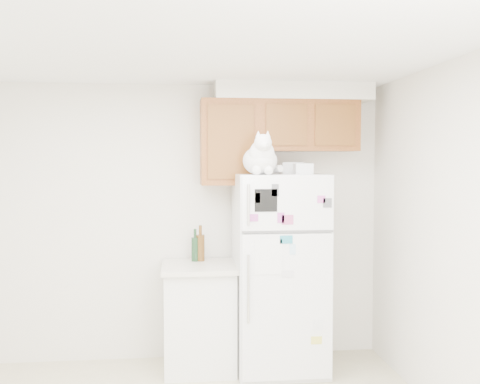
{
  "coord_description": "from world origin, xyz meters",
  "views": [
    {
      "loc": [
        0.04,
        -3.13,
        1.81
      ],
      "look_at": [
        0.57,
        1.55,
        1.55
      ],
      "focal_mm": 42.0,
      "sensor_mm": 36.0,
      "label": 1
    }
  ],
  "objects": [
    {
      "name": "room_shell",
      "position": [
        0.12,
        0.24,
        1.67
      ],
      "size": [
        3.84,
        4.04,
        2.52
      ],
      "color": "silver",
      "rests_on": "ground_plane"
    },
    {
      "name": "refrigerator",
      "position": [
        0.92,
        1.61,
        0.85
      ],
      "size": [
        0.76,
        0.78,
        1.7
      ],
      "color": "white",
      "rests_on": "ground_plane"
    },
    {
      "name": "base_counter",
      "position": [
        0.23,
        1.68,
        0.46
      ],
      "size": [
        0.64,
        0.64,
        0.92
      ],
      "color": "white",
      "rests_on": "ground_plane"
    },
    {
      "name": "cat",
      "position": [
        0.72,
        1.39,
        1.83
      ],
      "size": [
        0.35,
        0.51,
        0.36
      ],
      "color": "white",
      "rests_on": "refrigerator"
    },
    {
      "name": "storage_box_back",
      "position": [
        1.07,
        1.74,
        1.75
      ],
      "size": [
        0.21,
        0.18,
        0.1
      ],
      "primitive_type": "cube",
      "rotation": [
        0.0,
        0.0,
        -0.34
      ],
      "color": "white",
      "rests_on": "refrigerator"
    },
    {
      "name": "storage_box_front",
      "position": [
        1.1,
        1.51,
        1.74
      ],
      "size": [
        0.15,
        0.12,
        0.09
      ],
      "primitive_type": "cube",
      "rotation": [
        0.0,
        0.0,
        0.03
      ],
      "color": "white",
      "rests_on": "refrigerator"
    },
    {
      "name": "bottle_green",
      "position": [
        0.2,
        1.83,
        1.06
      ],
      "size": [
        0.07,
        0.07,
        0.29
      ],
      "primitive_type": null,
      "color": "#19381E",
      "rests_on": "base_counter"
    },
    {
      "name": "bottle_amber",
      "position": [
        0.24,
        1.84,
        1.08
      ],
      "size": [
        0.07,
        0.07,
        0.32
      ],
      "primitive_type": null,
      "color": "#593814",
      "rests_on": "base_counter"
    }
  ]
}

